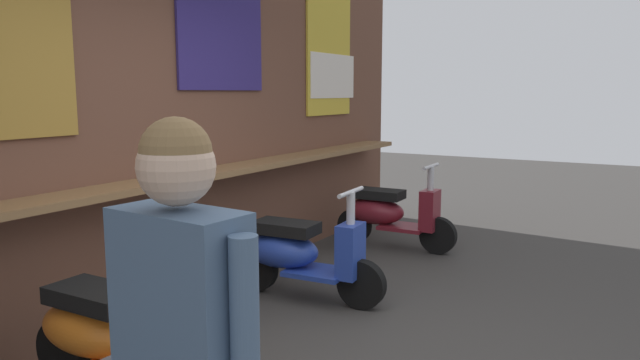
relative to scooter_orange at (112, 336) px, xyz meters
The scene contains 5 objects.
market_stall_facade 1.95m from the scooter_orange, 44.66° to the left, with size 9.06×0.61×3.63m.
scooter_orange is the anchor object (origin of this frame).
scooter_blue 1.96m from the scooter_orange, ahead, with size 0.49×1.40×0.97m.
scooter_maroon 3.88m from the scooter_orange, ahead, with size 0.46×1.40×0.97m.
shopper_with_handbag 1.77m from the scooter_orange, 123.11° to the right, with size 0.27×0.66×1.67m.
Camera 1 is at (-3.06, -1.48, 1.74)m, focal length 32.95 mm.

